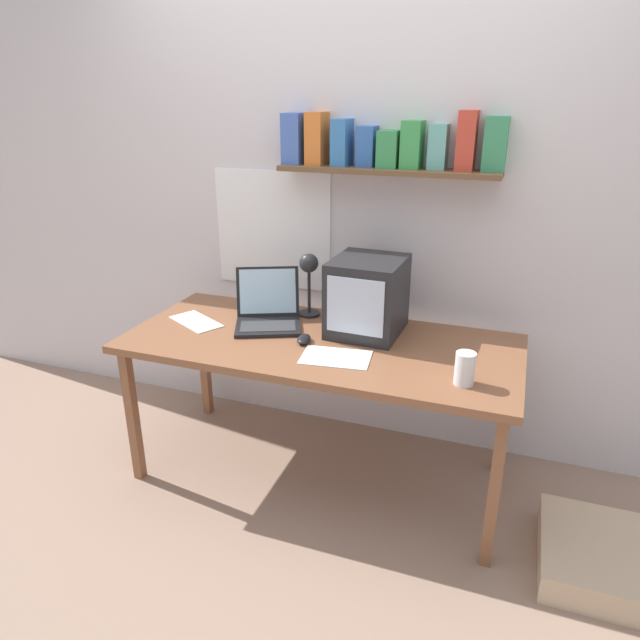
{
  "coord_description": "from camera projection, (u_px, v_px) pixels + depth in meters",
  "views": [
    {
      "loc": [
        0.81,
        -2.25,
        1.77
      ],
      "look_at": [
        0.0,
        0.0,
        0.83
      ],
      "focal_mm": 32.0,
      "sensor_mm": 36.0,
      "label": 1
    }
  ],
  "objects": [
    {
      "name": "corner_desk",
      "position": [
        320.0,
        351.0,
        2.63
      ],
      "size": [
        1.79,
        0.79,
        0.73
      ],
      "color": "brown",
      "rests_on": "ground_plane"
    },
    {
      "name": "loose_paper_near_laptop",
      "position": [
        196.0,
        322.0,
        2.82
      ],
      "size": [
        0.32,
        0.27,
        0.0
      ],
      "rotation": [
        0.0,
        0.0,
        -0.49
      ],
      "color": "white",
      "rests_on": "corner_desk"
    },
    {
      "name": "juice_glass",
      "position": [
        465.0,
        370.0,
        2.19
      ],
      "size": [
        0.08,
        0.08,
        0.13
      ],
      "color": "white",
      "rests_on": "corner_desk"
    },
    {
      "name": "crt_monitor",
      "position": [
        367.0,
        296.0,
        2.64
      ],
      "size": [
        0.33,
        0.37,
        0.35
      ],
      "rotation": [
        0.0,
        0.0,
        -0.04
      ],
      "color": "#232326",
      "rests_on": "corner_desk"
    },
    {
      "name": "back_wall",
      "position": [
        356.0,
        195.0,
        2.86
      ],
      "size": [
        5.6,
        0.24,
        2.6
      ],
      "color": "silver",
      "rests_on": "ground_plane"
    },
    {
      "name": "floor_cushion",
      "position": [
        608.0,
        559.0,
        2.25
      ],
      "size": [
        0.51,
        0.51,
        0.12
      ],
      "color": "#C9AD8C",
      "rests_on": "ground_plane"
    },
    {
      "name": "open_notebook",
      "position": [
        336.0,
        357.0,
        2.43
      ],
      "size": [
        0.32,
        0.23,
        0.0
      ],
      "rotation": [
        0.0,
        0.0,
        0.12
      ],
      "color": "white",
      "rests_on": "corner_desk"
    },
    {
      "name": "computer_mouse",
      "position": [
        304.0,
        339.0,
        2.58
      ],
      "size": [
        0.08,
        0.11,
        0.03
      ],
      "rotation": [
        0.0,
        0.0,
        0.16
      ],
      "color": "black",
      "rests_on": "corner_desk"
    },
    {
      "name": "desk_lamp",
      "position": [
        309.0,
        273.0,
        2.78
      ],
      "size": [
        0.12,
        0.15,
        0.34
      ],
      "rotation": [
        0.0,
        0.0,
        0.36
      ],
      "color": "#232326",
      "rests_on": "corner_desk"
    },
    {
      "name": "ground_plane",
      "position": [
        320.0,
        472.0,
        2.88
      ],
      "size": [
        12.0,
        12.0,
        0.0
      ],
      "primitive_type": "plane",
      "color": "gray"
    },
    {
      "name": "laptop",
      "position": [
        268.0,
        311.0,
        2.78
      ],
      "size": [
        0.41,
        0.41,
        0.25
      ],
      "rotation": [
        0.0,
        0.0,
        0.42
      ],
      "color": "black",
      "rests_on": "corner_desk"
    }
  ]
}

